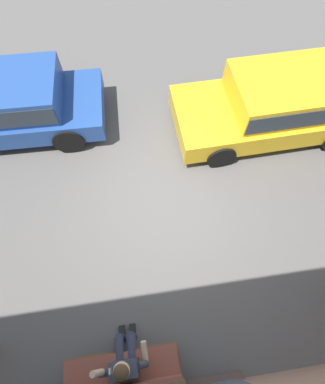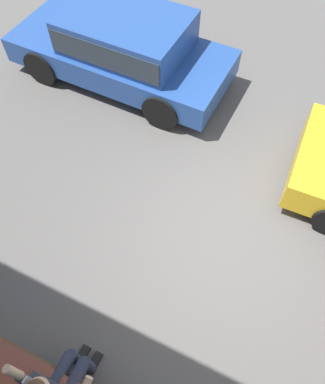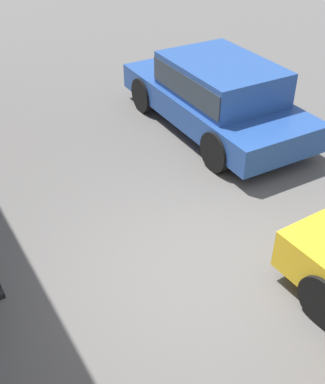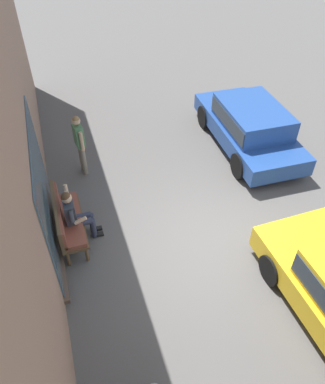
{
  "view_description": "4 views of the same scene",
  "coord_description": "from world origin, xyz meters",
  "px_view_note": "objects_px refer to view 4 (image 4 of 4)",
  "views": [
    {
      "loc": [
        0.51,
        2.6,
        5.59
      ],
      "look_at": [
        0.15,
        0.14,
        0.85
      ],
      "focal_mm": 28.0,
      "sensor_mm": 36.0,
      "label": 1
    },
    {
      "loc": [
        -0.12,
        2.6,
        5.06
      ],
      "look_at": [
        1.08,
        0.09,
        0.8
      ],
      "focal_mm": 35.0,
      "sensor_mm": 36.0,
      "label": 2
    },
    {
      "loc": [
        -3.44,
        2.6,
        4.35
      ],
      "look_at": [
        0.87,
        -0.01,
        0.79
      ],
      "focal_mm": 45.0,
      "sensor_mm": 36.0,
      "label": 3
    },
    {
      "loc": [
        -4.86,
        2.6,
        6.43
      ],
      "look_at": [
        1.09,
        0.7,
        0.8
      ],
      "focal_mm": 35.0,
      "sensor_mm": 36.0,
      "label": 4
    }
  ],
  "objects_px": {
    "parked_car_mid": "(250,124)",
    "pedestrian_standing": "(80,141)",
    "bench": "(65,218)",
    "person_on_phone": "(75,214)"
  },
  "relations": [
    {
      "from": "pedestrian_standing",
      "to": "person_on_phone",
      "type": "bearing_deg",
      "value": 168.52
    },
    {
      "from": "parked_car_mid",
      "to": "pedestrian_standing",
      "type": "distance_m",
      "value": 4.76
    },
    {
      "from": "person_on_phone",
      "to": "pedestrian_standing",
      "type": "relative_size",
      "value": 0.79
    },
    {
      "from": "bench",
      "to": "person_on_phone",
      "type": "height_order",
      "value": "person_on_phone"
    },
    {
      "from": "parked_car_mid",
      "to": "pedestrian_standing",
      "type": "relative_size",
      "value": 2.44
    },
    {
      "from": "bench",
      "to": "person_on_phone",
      "type": "distance_m",
      "value": 0.27
    },
    {
      "from": "bench",
      "to": "pedestrian_standing",
      "type": "xyz_separation_m",
      "value": [
        2.23,
        -0.69,
        0.42
      ]
    },
    {
      "from": "person_on_phone",
      "to": "parked_car_mid",
      "type": "height_order",
      "value": "person_on_phone"
    },
    {
      "from": "bench",
      "to": "parked_car_mid",
      "type": "relative_size",
      "value": 0.41
    },
    {
      "from": "bench",
      "to": "parked_car_mid",
      "type": "distance_m",
      "value": 5.8
    }
  ]
}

